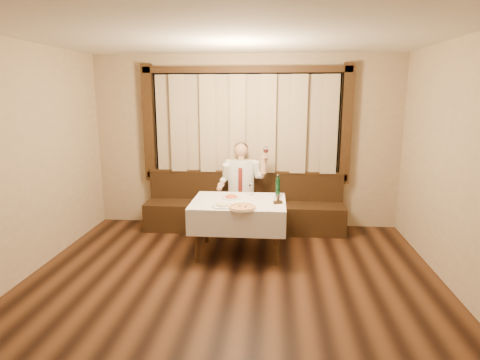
# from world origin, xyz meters

# --- Properties ---
(room) EXTENTS (5.01, 6.01, 2.81)m
(room) POSITION_xyz_m (-0.00, 0.97, 1.50)
(room) COLOR black
(room) RESTS_ON ground
(banquette) EXTENTS (3.20, 0.61, 0.94)m
(banquette) POSITION_xyz_m (0.00, 2.72, 0.31)
(banquette) COLOR black
(banquette) RESTS_ON ground
(dining_table) EXTENTS (1.27, 0.97, 0.76)m
(dining_table) POSITION_xyz_m (0.00, 1.70, 0.65)
(dining_table) COLOR black
(dining_table) RESTS_ON ground
(pizza) EXTENTS (0.36, 0.36, 0.04)m
(pizza) POSITION_xyz_m (0.08, 1.32, 0.77)
(pizza) COLOR white
(pizza) RESTS_ON dining_table
(pasta_red) EXTENTS (0.27, 0.27, 0.09)m
(pasta_red) POSITION_xyz_m (-0.12, 1.82, 0.79)
(pasta_red) COLOR white
(pasta_red) RESTS_ON dining_table
(pasta_cream) EXTENTS (0.28, 0.28, 0.09)m
(pasta_cream) POSITION_xyz_m (-0.18, 1.39, 0.79)
(pasta_cream) COLOR white
(pasta_cream) RESTS_ON dining_table
(green_bottle) EXTENTS (0.07, 0.07, 0.30)m
(green_bottle) POSITION_xyz_m (0.53, 2.04, 0.88)
(green_bottle) COLOR #115027
(green_bottle) RESTS_ON dining_table
(table_wine_glass) EXTENTS (0.07, 0.07, 0.19)m
(table_wine_glass) POSITION_xyz_m (0.15, 2.01, 0.89)
(table_wine_glass) COLOR white
(table_wine_glass) RESTS_ON dining_table
(cruet_caddy) EXTENTS (0.12, 0.09, 0.12)m
(cruet_caddy) POSITION_xyz_m (0.53, 1.59, 0.80)
(cruet_caddy) COLOR black
(cruet_caddy) RESTS_ON dining_table
(seated_man) EXTENTS (0.78, 0.58, 1.42)m
(seated_man) POSITION_xyz_m (-0.05, 2.63, 0.83)
(seated_man) COLOR black
(seated_man) RESTS_ON ground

